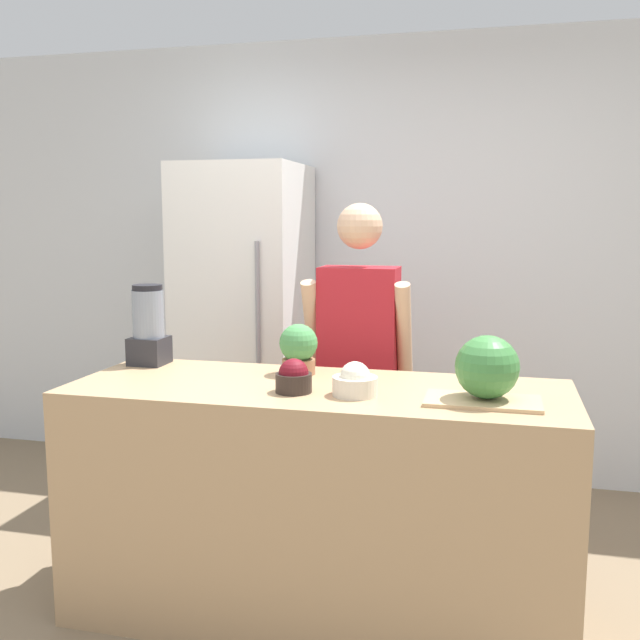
{
  "coord_description": "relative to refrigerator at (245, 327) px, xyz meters",
  "views": [
    {
      "loc": [
        0.65,
        -2.22,
        1.56
      ],
      "look_at": [
        0.0,
        0.39,
        1.17
      ],
      "focal_mm": 40.0,
      "sensor_mm": 36.0,
      "label": 1
    }
  ],
  "objects": [
    {
      "name": "blender",
      "position": [
        -0.06,
        -1.07,
        0.16
      ],
      "size": [
        0.15,
        0.15,
        0.35
      ],
      "color": "#28282D",
      "rests_on": "counter_island"
    },
    {
      "name": "cutting_board",
      "position": [
        1.38,
        -1.4,
        -0.0
      ],
      "size": [
        0.4,
        0.22,
        0.01
      ],
      "color": "tan",
      "rests_on": "counter_island"
    },
    {
      "name": "wall_back",
      "position": [
        0.76,
        0.39,
        0.37
      ],
      "size": [
        8.0,
        0.06,
        2.6
      ],
      "color": "silver",
      "rests_on": "ground_plane"
    },
    {
      "name": "bowl_cream",
      "position": [
        0.93,
        -1.4,
        0.04
      ],
      "size": [
        0.16,
        0.16,
        0.12
      ],
      "color": "beige",
      "rests_on": "counter_island"
    },
    {
      "name": "watermelon",
      "position": [
        1.39,
        -1.38,
        0.12
      ],
      "size": [
        0.22,
        0.22,
        0.22
      ],
      "color": "#3D7F3D",
      "rests_on": "cutting_board"
    },
    {
      "name": "counter_island",
      "position": [
        0.76,
        -1.29,
        -0.47
      ],
      "size": [
        1.91,
        0.7,
        0.92
      ],
      "color": "tan",
      "rests_on": "ground_plane"
    },
    {
      "name": "bowl_cherries",
      "position": [
        0.7,
        -1.41,
        0.05
      ],
      "size": [
        0.13,
        0.13,
        0.13
      ],
      "color": "#2D231E",
      "rests_on": "counter_island"
    },
    {
      "name": "refrigerator",
      "position": [
        0.0,
        0.0,
        0.0
      ],
      "size": [
        0.67,
        0.7,
        1.86
      ],
      "color": "white",
      "rests_on": "ground_plane"
    },
    {
      "name": "potted_plant",
      "position": [
        0.63,
        -1.1,
        0.1
      ],
      "size": [
        0.16,
        0.16,
        0.21
      ],
      "color": "#996647",
      "rests_on": "counter_island"
    },
    {
      "name": "person",
      "position": [
        0.79,
        -0.63,
        -0.09
      ],
      "size": [
        0.5,
        0.26,
        1.63
      ],
      "color": "gray",
      "rests_on": "ground_plane"
    }
  ]
}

